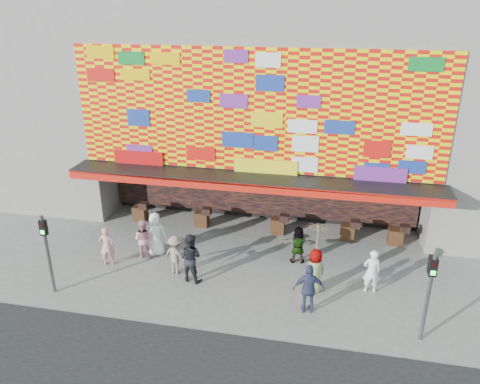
% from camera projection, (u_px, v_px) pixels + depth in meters
% --- Properties ---
extents(ground, '(90.00, 90.00, 0.00)m').
position_uv_depth(ground, '(234.00, 288.00, 16.86)').
color(ground, slate).
rests_on(ground, ground).
extents(shop_building, '(15.20, 9.40, 10.00)m').
position_uv_depth(shop_building, '(270.00, 99.00, 22.25)').
color(shop_building, gray).
rests_on(shop_building, ground).
extents(neighbor_left, '(11.00, 8.00, 12.00)m').
position_uv_depth(neighbor_left, '(22.00, 75.00, 24.23)').
color(neighbor_left, gray).
rests_on(neighbor_left, ground).
extents(signal_left, '(0.22, 0.20, 3.00)m').
position_uv_depth(signal_left, '(47.00, 246.00, 15.95)').
color(signal_left, '#59595B').
rests_on(signal_left, ground).
extents(signal_right, '(0.22, 0.20, 3.00)m').
position_uv_depth(signal_right, '(430.00, 288.00, 13.63)').
color(signal_right, '#59595B').
rests_on(signal_right, ground).
extents(ped_a, '(0.98, 0.73, 1.82)m').
position_uv_depth(ped_a, '(156.00, 234.00, 18.76)').
color(ped_a, white).
rests_on(ped_a, ground).
extents(ped_b, '(0.67, 0.52, 1.62)m').
position_uv_depth(ped_b, '(107.00, 246.00, 18.06)').
color(ped_b, pink).
rests_on(ped_b, ground).
extents(ped_c, '(1.03, 0.87, 1.87)m').
position_uv_depth(ped_c, '(190.00, 258.00, 17.01)').
color(ped_c, black).
rests_on(ped_c, ground).
extents(ped_d, '(1.14, 0.88, 1.55)m').
position_uv_depth(ped_d, '(176.00, 255.00, 17.52)').
color(ped_d, gray).
rests_on(ped_d, ground).
extents(ped_e, '(1.09, 0.60, 1.77)m').
position_uv_depth(ped_e, '(309.00, 289.00, 15.27)').
color(ped_e, '#373C61').
rests_on(ped_e, ground).
extents(ped_f, '(1.45, 0.62, 1.52)m').
position_uv_depth(ped_f, '(298.00, 245.00, 18.26)').
color(ped_f, gray).
rests_on(ped_f, ground).
extents(ped_g, '(0.98, 0.92, 1.68)m').
position_uv_depth(ped_g, '(315.00, 271.00, 16.35)').
color(ped_g, gray).
rests_on(ped_g, ground).
extents(ped_h, '(0.65, 0.47, 1.66)m').
position_uv_depth(ped_h, '(372.00, 271.00, 16.36)').
color(ped_h, white).
rests_on(ped_h, ground).
extents(ped_i, '(0.79, 0.62, 1.62)m').
position_uv_depth(ped_i, '(143.00, 239.00, 18.62)').
color(ped_i, pink).
rests_on(ped_i, ground).
extents(parasol, '(1.20, 1.21, 1.88)m').
position_uv_depth(parasol, '(317.00, 238.00, 15.84)').
color(parasol, '#FED7A0').
rests_on(parasol, ground).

